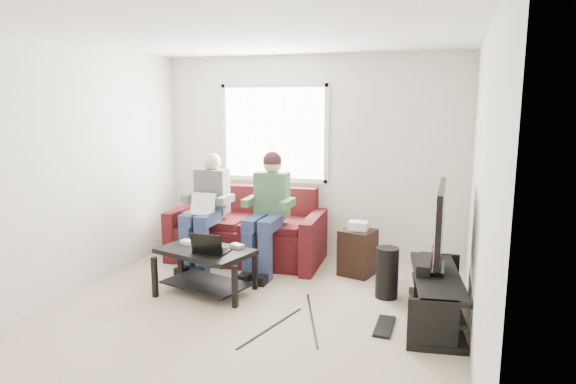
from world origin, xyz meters
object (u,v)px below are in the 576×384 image
Objects in this scene: tv_stand at (436,299)px; end_table at (358,251)px; coffee_table at (205,261)px; subwoofer at (387,273)px; sofa at (248,234)px; tv at (440,223)px.

end_table reaches higher than tv_stand.
coffee_table is 1.91m from subwoofer.
sofa is 3.08× the size of end_table.
coffee_table is at bearing -88.50° from sofa.
subwoofer is (1.88, -0.78, -0.07)m from sofa.
tv is 2.06× the size of subwoofer.
coffee_table is 2.42m from tv.
subwoofer reaches higher than tv_stand.
tv_stand is 1.28× the size of tv.
sofa reaches higher than end_table.
tv reaches higher than end_table.
coffee_table is at bearing -178.80° from tv_stand.
tv_stand is at bearing -40.22° from subwoofer.
tv reaches higher than sofa.
tv is (-0.00, 0.10, 0.71)m from tv_stand.
end_table is (-0.42, 0.61, 0.02)m from subwoofer.
end_table is at bearing 124.59° from subwoofer.
tv_stand is 1.40m from end_table.
tv_stand is 2.20× the size of end_table.
tv is 0.88m from subwoofer.
sofa is 2.03m from subwoofer.
tv is at bearing 3.64° from coffee_table.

